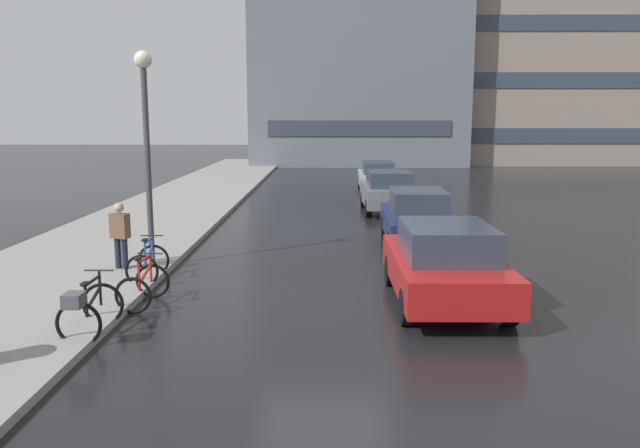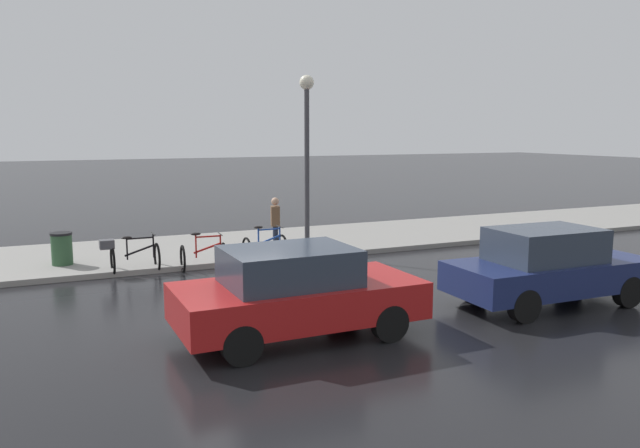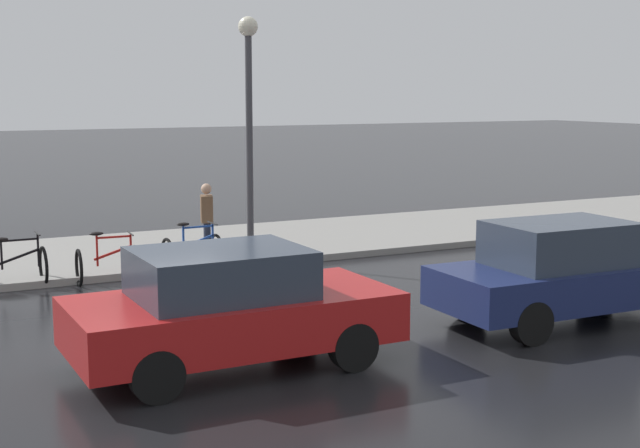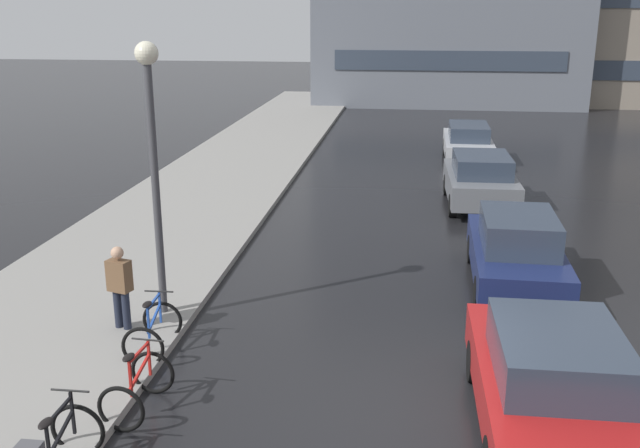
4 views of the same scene
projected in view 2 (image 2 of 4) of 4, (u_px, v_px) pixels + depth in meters
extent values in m
plane|color=black|center=(241.00, 305.00, 12.72)|extent=(140.00, 140.00, 0.00)
cube|color=gray|center=(461.00, 229.00, 22.19)|extent=(4.80, 60.00, 0.14)
torus|color=black|center=(157.00, 257.00, 15.71)|extent=(0.74, 0.06, 0.74)
torus|color=black|center=(113.00, 261.00, 15.27)|extent=(0.74, 0.06, 0.74)
cube|color=black|center=(127.00, 249.00, 15.37)|extent=(0.04, 0.04, 0.52)
cube|color=black|center=(153.00, 246.00, 15.63)|extent=(0.04, 0.04, 0.59)
cube|color=black|center=(140.00, 238.00, 15.47)|extent=(0.04, 0.64, 0.04)
cube|color=black|center=(139.00, 250.00, 15.50)|extent=(0.04, 0.73, 0.26)
ellipsoid|color=black|center=(126.00, 238.00, 15.33)|extent=(0.14, 0.26, 0.07)
cylinder|color=black|center=(153.00, 234.00, 15.59)|extent=(0.50, 0.03, 0.03)
cube|color=#4C4C51|center=(107.00, 244.00, 15.16)|extent=(0.28, 0.34, 0.22)
torus|color=black|center=(224.00, 256.00, 15.99)|extent=(0.70, 0.11, 0.70)
torus|color=black|center=(183.00, 259.00, 15.64)|extent=(0.70, 0.11, 0.70)
cube|color=red|center=(196.00, 246.00, 15.71)|extent=(0.04, 0.04, 0.58)
cube|color=red|center=(220.00, 245.00, 15.93)|extent=(0.04, 0.04, 0.56)
cube|color=red|center=(208.00, 236.00, 15.78)|extent=(0.08, 0.62, 0.04)
cube|color=red|center=(207.00, 248.00, 15.82)|extent=(0.08, 0.71, 0.26)
ellipsoid|color=black|center=(196.00, 234.00, 15.66)|extent=(0.16, 0.27, 0.07)
cylinder|color=black|center=(220.00, 234.00, 15.88)|extent=(0.50, 0.06, 0.03)
torus|color=black|center=(282.00, 247.00, 17.15)|extent=(0.71, 0.09, 0.71)
torus|color=black|center=(247.00, 250.00, 16.70)|extent=(0.71, 0.09, 0.71)
cube|color=#234CA8|center=(258.00, 239.00, 16.80)|extent=(0.04, 0.04, 0.57)
cube|color=#234CA8|center=(280.00, 237.00, 17.08)|extent=(0.04, 0.04, 0.56)
cube|color=#234CA8|center=(269.00, 229.00, 16.90)|extent=(0.06, 0.62, 0.04)
cube|color=#234CA8|center=(268.00, 240.00, 16.94)|extent=(0.06, 0.71, 0.26)
ellipsoid|color=black|center=(258.00, 227.00, 16.76)|extent=(0.15, 0.26, 0.07)
cylinder|color=black|center=(280.00, 227.00, 17.03)|extent=(0.50, 0.05, 0.03)
cube|color=#AD1919|center=(298.00, 301.00, 10.70)|extent=(1.99, 4.20, 0.63)
cube|color=#2D3847|center=(289.00, 266.00, 10.54)|extent=(1.62, 2.15, 0.61)
cylinder|color=black|center=(343.00, 298.00, 12.07)|extent=(0.23, 0.64, 0.64)
cylinder|color=black|center=(390.00, 323.00, 10.49)|extent=(0.23, 0.64, 0.64)
cylinder|color=black|center=(211.00, 314.00, 10.99)|extent=(0.23, 0.64, 0.64)
cylinder|color=black|center=(242.00, 345.00, 9.42)|extent=(0.23, 0.64, 0.64)
cube|color=navy|center=(550.00, 275.00, 12.70)|extent=(1.85, 4.28, 0.60)
cube|color=#2D3847|center=(545.00, 245.00, 12.54)|extent=(1.49, 2.14, 0.67)
cylinder|color=black|center=(569.00, 275.00, 13.96)|extent=(0.23, 0.64, 0.64)
cylinder|color=black|center=(628.00, 292.00, 12.55)|extent=(0.23, 0.64, 0.64)
cylinder|color=black|center=(473.00, 287.00, 12.95)|extent=(0.23, 0.64, 0.64)
cylinder|color=black|center=(524.00, 306.00, 11.53)|extent=(0.23, 0.64, 0.64)
cylinder|color=#1E2333|center=(275.00, 240.00, 17.94)|extent=(0.14, 0.14, 0.85)
cylinder|color=#1E2333|center=(276.00, 241.00, 17.76)|extent=(0.14, 0.14, 0.85)
cube|color=brown|center=(275.00, 216.00, 17.75)|extent=(0.45, 0.34, 0.56)
sphere|color=tan|center=(275.00, 201.00, 17.69)|extent=(0.22, 0.22, 0.22)
cylinder|color=#424247|center=(307.00, 174.00, 17.46)|extent=(0.14, 0.14, 4.68)
sphere|color=#F2EACC|center=(307.00, 82.00, 17.09)|extent=(0.40, 0.40, 0.40)
cylinder|color=#2D5133|center=(62.00, 252.00, 15.88)|extent=(0.51, 0.51, 0.91)
cylinder|color=black|center=(61.00, 234.00, 15.81)|extent=(0.54, 0.54, 0.06)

